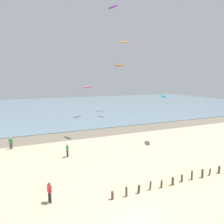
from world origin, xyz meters
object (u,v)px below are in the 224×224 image
object	(u,v)px
person_mid_beach	(49,192)
kite_aloft_0	(87,87)
kite_aloft_4	(124,42)
kite_aloft_1	(113,7)
person_by_waterline	(67,150)
person_left_flank	(11,143)
kite_aloft_5	(119,66)
kite_aloft_7	(164,96)

from	to	relation	value
person_mid_beach	kite_aloft_0	bearing A→B (deg)	68.79
person_mid_beach	kite_aloft_4	size ratio (longest dim) A/B	0.53
person_mid_beach	kite_aloft_1	size ratio (longest dim) A/B	0.74
person_by_waterline	person_left_flank	bearing A→B (deg)	137.32
person_left_flank	kite_aloft_0	xyz separation A→B (m)	(16.97, 19.59, 6.70)
person_left_flank	kite_aloft_1	bearing A→B (deg)	5.87
kite_aloft_0	kite_aloft_5	xyz separation A→B (m)	(7.77, -2.16, 5.36)
kite_aloft_5	person_left_flank	bearing A→B (deg)	101.57
kite_aloft_0	kite_aloft_4	bearing A→B (deg)	166.19
person_left_flank	kite_aloft_7	xyz separation A→B (m)	(21.57, -5.50, 6.16)
kite_aloft_1	kite_aloft_7	distance (m)	16.66
person_mid_beach	kite_aloft_5	xyz separation A→B (m)	(21.30, 32.70, 12.05)
person_left_flank	person_by_waterline	bearing A→B (deg)	-42.68
person_mid_beach	kite_aloft_4	bearing A→B (deg)	57.01
kite_aloft_7	person_mid_beach	bearing A→B (deg)	147.97
person_left_flank	kite_aloft_4	world-z (taller)	kite_aloft_4
kite_aloft_0	kite_aloft_5	bearing A→B (deg)	124.93
person_left_flank	kite_aloft_4	xyz separation A→B (m)	(30.21, 25.96, 19.41)
person_mid_beach	kite_aloft_4	xyz separation A→B (m)	(26.77, 41.24, 19.41)
person_by_waterline	kite_aloft_0	bearing A→B (deg)	68.13
kite_aloft_0	kite_aloft_7	size ratio (longest dim) A/B	1.34
person_left_flank	kite_aloft_1	world-z (taller)	kite_aloft_1
person_by_waterline	kite_aloft_1	distance (m)	23.68
kite_aloft_5	kite_aloft_7	bearing A→B (deg)	148.56
kite_aloft_1	kite_aloft_4	world-z (taller)	kite_aloft_1
person_mid_beach	person_left_flank	bearing A→B (deg)	102.68
kite_aloft_0	kite_aloft_4	size ratio (longest dim) A/B	1.04
person_left_flank	kite_aloft_5	distance (m)	32.57
kite_aloft_4	kite_aloft_7	world-z (taller)	kite_aloft_4
person_by_waterline	kite_aloft_5	size ratio (longest dim) A/B	0.63
person_mid_beach	kite_aloft_5	bearing A→B (deg)	56.93
person_by_waterline	kite_aloft_5	world-z (taller)	kite_aloft_5
person_left_flank	kite_aloft_4	size ratio (longest dim) A/B	0.53
person_by_waterline	kite_aloft_1	bearing A→B (deg)	39.20
person_by_waterline	kite_aloft_0	xyz separation A→B (m)	(10.32, 25.72, 6.70)
kite_aloft_4	person_mid_beach	bearing A→B (deg)	-139.31
kite_aloft_7	person_left_flank	bearing A→B (deg)	105.35
person_by_waterline	kite_aloft_7	distance (m)	16.16
person_mid_beach	person_left_flank	world-z (taller)	same
person_by_waterline	kite_aloft_1	world-z (taller)	kite_aloft_1
kite_aloft_1	person_left_flank	bearing A→B (deg)	78.13
person_mid_beach	person_by_waterline	world-z (taller)	same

